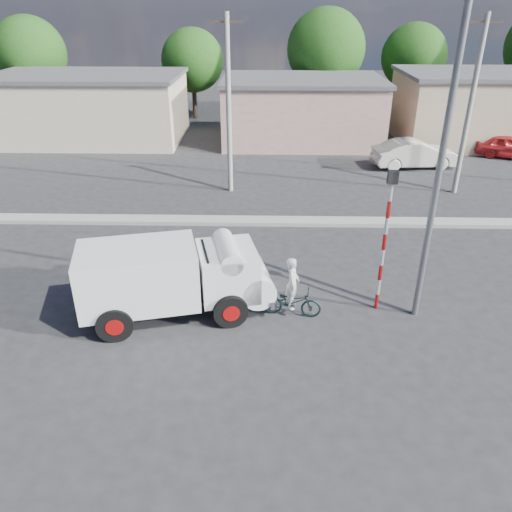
{
  "coord_description": "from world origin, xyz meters",
  "views": [
    {
      "loc": [
        -0.17,
        -11.47,
        8.42
      ],
      "look_at": [
        -0.51,
        2.37,
        1.3
      ],
      "focal_mm": 35.0,
      "sensor_mm": 36.0,
      "label": 1
    }
  ],
  "objects_px": {
    "truck": "(176,277)",
    "car_cream": "(414,154)",
    "car_red": "(510,146)",
    "cyclist": "(292,292)",
    "traffic_pole": "(386,231)",
    "bicycle": "(292,302)",
    "streetlight": "(436,152)"
  },
  "relations": [
    {
      "from": "truck",
      "to": "car_red",
      "type": "height_order",
      "value": "truck"
    },
    {
      "from": "car_cream",
      "to": "streetlight",
      "type": "relative_size",
      "value": 0.51
    },
    {
      "from": "truck",
      "to": "cyclist",
      "type": "bearing_deg",
      "value": -13.71
    },
    {
      "from": "bicycle",
      "to": "streetlight",
      "type": "height_order",
      "value": "streetlight"
    },
    {
      "from": "car_red",
      "to": "car_cream",
      "type": "bearing_deg",
      "value": 129.61
    },
    {
      "from": "cyclist",
      "to": "streetlight",
      "type": "xyz_separation_m",
      "value": [
        3.55,
        0.14,
        4.16
      ]
    },
    {
      "from": "truck",
      "to": "car_red",
      "type": "relative_size",
      "value": 1.49
    },
    {
      "from": "truck",
      "to": "car_cream",
      "type": "height_order",
      "value": "truck"
    },
    {
      "from": "truck",
      "to": "car_red",
      "type": "distance_m",
      "value": 24.21
    },
    {
      "from": "bicycle",
      "to": "car_cream",
      "type": "relative_size",
      "value": 0.38
    },
    {
      "from": "bicycle",
      "to": "car_red",
      "type": "xyz_separation_m",
      "value": [
        13.68,
        17.19,
        0.2
      ]
    },
    {
      "from": "cyclist",
      "to": "truck",
      "type": "bearing_deg",
      "value": 97.77
    },
    {
      "from": "cyclist",
      "to": "car_red",
      "type": "bearing_deg",
      "value": -30.49
    },
    {
      "from": "car_red",
      "to": "traffic_pole",
      "type": "height_order",
      "value": "traffic_pole"
    },
    {
      "from": "bicycle",
      "to": "car_cream",
      "type": "distance_m",
      "value": 16.84
    },
    {
      "from": "bicycle",
      "to": "cyclist",
      "type": "bearing_deg",
      "value": 0.0
    },
    {
      "from": "truck",
      "to": "bicycle",
      "type": "height_order",
      "value": "truck"
    },
    {
      "from": "traffic_pole",
      "to": "car_cream",
      "type": "bearing_deg",
      "value": 71.72
    },
    {
      "from": "car_cream",
      "to": "car_red",
      "type": "height_order",
      "value": "car_cream"
    },
    {
      "from": "car_red",
      "to": "streetlight",
      "type": "height_order",
      "value": "streetlight"
    },
    {
      "from": "bicycle",
      "to": "car_red",
      "type": "bearing_deg",
      "value": -30.49
    },
    {
      "from": "car_cream",
      "to": "streetlight",
      "type": "bearing_deg",
      "value": 157.97
    },
    {
      "from": "bicycle",
      "to": "car_cream",
      "type": "bearing_deg",
      "value": -18.27
    },
    {
      "from": "truck",
      "to": "traffic_pole",
      "type": "bearing_deg",
      "value": -9.38
    },
    {
      "from": "car_red",
      "to": "streetlight",
      "type": "xyz_separation_m",
      "value": [
        -10.12,
        -17.05,
        4.3
      ]
    },
    {
      "from": "car_cream",
      "to": "traffic_pole",
      "type": "height_order",
      "value": "traffic_pole"
    },
    {
      "from": "cyclist",
      "to": "car_cream",
      "type": "relative_size",
      "value": 0.35
    },
    {
      "from": "car_cream",
      "to": "truck",
      "type": "bearing_deg",
      "value": 136.9
    },
    {
      "from": "cyclist",
      "to": "car_red",
      "type": "distance_m",
      "value": 21.97
    },
    {
      "from": "bicycle",
      "to": "traffic_pole",
      "type": "height_order",
      "value": "traffic_pole"
    },
    {
      "from": "bicycle",
      "to": "traffic_pole",
      "type": "relative_size",
      "value": 0.4
    },
    {
      "from": "bicycle",
      "to": "streetlight",
      "type": "distance_m",
      "value": 5.74
    }
  ]
}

